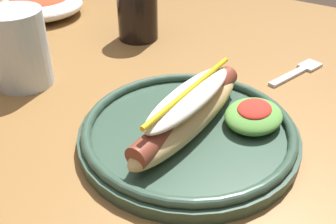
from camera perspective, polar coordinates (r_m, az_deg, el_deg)
name	(u,v)px	position (r m, az deg, el deg)	size (l,w,h in m)	color
dining_table	(101,166)	(0.58, -9.85, -7.86)	(1.27, 1.07, 0.74)	olive
hot_dog_plate	(192,125)	(0.46, 3.60, -1.97)	(0.27, 0.27, 0.08)	#334C3D
fork	(299,71)	(0.66, 18.78, 5.73)	(0.12, 0.05, 0.00)	silver
soda_cup	(137,10)	(0.73, -4.54, 14.79)	(0.07, 0.07, 0.11)	black
water_cup	(19,49)	(0.61, -21.19, 8.75)	(0.08, 0.08, 0.11)	silver
side_bowl	(40,4)	(0.90, -18.38, 14.90)	(0.18, 0.18, 0.05)	silver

